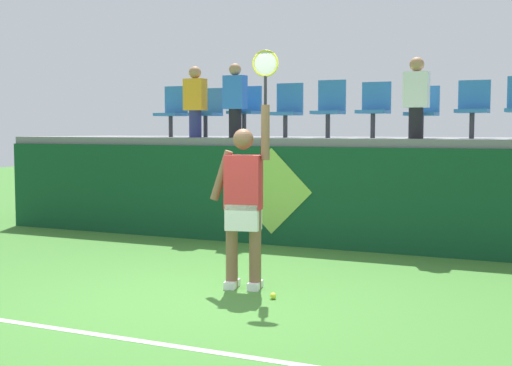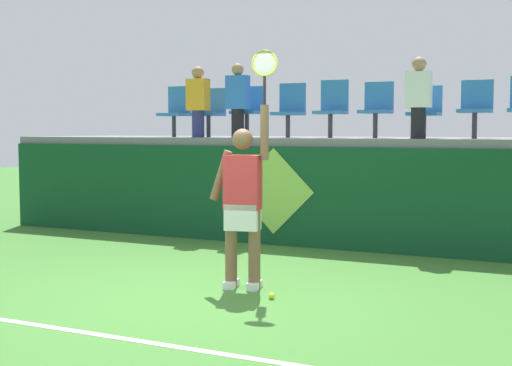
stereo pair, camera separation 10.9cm
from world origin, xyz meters
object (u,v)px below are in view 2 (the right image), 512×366
Objects in this scene: tennis_ball at (272,296)px; spectator_0 at (419,96)px; stadium_chair_1 at (211,110)px; stadium_chair_0 at (176,109)px; tennis_player at (243,199)px; spectator_2 at (198,100)px; stadium_chair_6 at (425,109)px; stadium_chair_3 at (290,108)px; stadium_chair_7 at (476,106)px; stadium_chair_5 at (377,107)px; stadium_chair_4 at (332,106)px; spectator_1 at (238,99)px; stadium_chair_2 at (249,108)px.

spectator_0 is (0.70, 3.41, 2.14)m from tennis_ball.
stadium_chair_0 is at bearing 179.57° from stadium_chair_1.
tennis_player is 4.11m from spectator_2.
stadium_chair_0 reaches higher than tennis_ball.
stadium_chair_3 is at bearing 179.79° from stadium_chair_6.
stadium_chair_1 is 0.99× the size of stadium_chair_7.
stadium_chair_7 is at bearing -0.06° from stadium_chair_0.
stadium_chair_4 is at bearing 179.56° from stadium_chair_5.
stadium_chair_1 is at bearing 126.35° from tennis_ball.
tennis_ball is 0.06× the size of spectator_1.
stadium_chair_5 is (0.70, -0.01, -0.02)m from stadium_chair_4.
stadium_chair_3 is at bearing 0.53° from stadium_chair_2.
stadium_chair_0 is 1.03× the size of stadium_chair_5.
stadium_chair_4 is 2.12m from stadium_chair_7.
stadium_chair_0 reaches higher than stadium_chair_3.
spectator_0 is at bearing -147.45° from stadium_chair_7.
stadium_chair_4 is at bearing 93.95° from tennis_player.
stadium_chair_1 is 0.44m from spectator_2.
stadium_chair_0 is 0.80m from spectator_2.
stadium_chair_1 is at bearing 150.44° from spectator_1.
stadium_chair_3 is 1.13× the size of stadium_chair_6.
stadium_chair_1 is 0.83m from spectator_1.
tennis_ball is 4.09m from spectator_0.
stadium_chair_6 is at bearing 6.67° from spectator_2.
tennis_player is at bearing -117.81° from stadium_chair_7.
stadium_chair_7 is (2.12, -0.01, -0.02)m from stadium_chair_4.
stadium_chair_3 is at bearing 167.88° from spectator_0.
spectator_2 is (-1.42, -0.42, 0.13)m from stadium_chair_3.
stadium_chair_2 reaches higher than tennis_ball.
stadium_chair_4 is (-0.72, 3.87, 2.03)m from tennis_ball.
stadium_chair_5 reaches higher than tennis_ball.
tennis_player reaches higher than stadium_chair_4.
stadium_chair_2 is 0.73× the size of spectator_0.
stadium_chair_0 is at bearing 173.84° from spectator_0.
tennis_player is 2.20× the size of spectator_1.
stadium_chair_6 is at bearing 79.75° from tennis_ball.
stadium_chair_1 is 2.12m from stadium_chair_4.
stadium_chair_1 is 0.95× the size of stadium_chair_3.
spectator_1 is at bearing -16.43° from stadium_chair_0.
stadium_chair_7 is at bearing -0.10° from stadium_chair_3.
stadium_chair_4 is at bearing 100.53° from tennis_ball.
spectator_0 reaches higher than stadium_chair_1.
tennis_ball is at bearing -50.48° from spectator_2.
spectator_1 is (-1.41, -0.41, 0.12)m from stadium_chair_4.
stadium_chair_5 is at bearing 82.67° from tennis_player.
stadium_chair_2 is 2.83m from stadium_chair_6.
tennis_player is at bearing -86.05° from stadium_chair_4.
stadium_chair_4 is at bearing 16.09° from spectator_1.
stadium_chair_7 is at bearing 0.03° from stadium_chair_2.
stadium_chair_7 is at bearing 32.55° from spectator_0.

